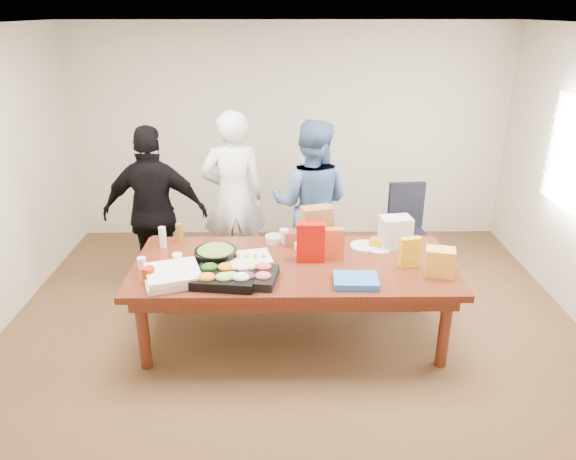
{
  "coord_description": "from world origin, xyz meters",
  "views": [
    {
      "loc": [
        -0.09,
        -4.22,
        2.82
      ],
      "look_at": [
        -0.05,
        0.1,
        1.03
      ],
      "focal_mm": 33.34,
      "sensor_mm": 36.0,
      "label": 1
    }
  ],
  "objects_px": {
    "sheet_cake": "(247,261)",
    "person_right": "(311,204)",
    "conference_table": "(293,300)",
    "salad_bowl": "(216,256)",
    "person_center": "(234,198)",
    "office_chair": "(408,233)"
  },
  "relations": [
    {
      "from": "sheet_cake",
      "to": "person_right",
      "type": "bearing_deg",
      "value": 48.47
    },
    {
      "from": "conference_table",
      "to": "person_right",
      "type": "distance_m",
      "value": 1.26
    },
    {
      "from": "sheet_cake",
      "to": "salad_bowl",
      "type": "xyz_separation_m",
      "value": [
        -0.28,
        0.05,
        0.02
      ]
    },
    {
      "from": "person_center",
      "to": "person_right",
      "type": "distance_m",
      "value": 0.83
    },
    {
      "from": "conference_table",
      "to": "salad_bowl",
      "type": "bearing_deg",
      "value": 177.96
    },
    {
      "from": "conference_table",
      "to": "salad_bowl",
      "type": "distance_m",
      "value": 0.81
    },
    {
      "from": "person_right",
      "to": "sheet_cake",
      "type": "distance_m",
      "value": 1.3
    },
    {
      "from": "person_center",
      "to": "sheet_cake",
      "type": "height_order",
      "value": "person_center"
    },
    {
      "from": "person_right",
      "to": "sheet_cake",
      "type": "xyz_separation_m",
      "value": [
        -0.61,
        -1.15,
        -0.11
      ]
    },
    {
      "from": "office_chair",
      "to": "person_center",
      "type": "xyz_separation_m",
      "value": [
        -1.93,
        -0.08,
        0.45
      ]
    },
    {
      "from": "person_right",
      "to": "salad_bowl",
      "type": "distance_m",
      "value": 1.42
    },
    {
      "from": "conference_table",
      "to": "sheet_cake",
      "type": "xyz_separation_m",
      "value": [
        -0.4,
        -0.02,
        0.41
      ]
    },
    {
      "from": "conference_table",
      "to": "sheet_cake",
      "type": "bearing_deg",
      "value": -176.7
    },
    {
      "from": "conference_table",
      "to": "salad_bowl",
      "type": "height_order",
      "value": "salad_bowl"
    },
    {
      "from": "person_center",
      "to": "sheet_cake",
      "type": "relative_size",
      "value": 4.54
    },
    {
      "from": "office_chair",
      "to": "salad_bowl",
      "type": "bearing_deg",
      "value": -151.85
    },
    {
      "from": "person_right",
      "to": "salad_bowl",
      "type": "relative_size",
      "value": 4.8
    },
    {
      "from": "salad_bowl",
      "to": "sheet_cake",
      "type": "bearing_deg",
      "value": -9.81
    },
    {
      "from": "person_center",
      "to": "person_right",
      "type": "xyz_separation_m",
      "value": [
        0.83,
        -0.09,
        -0.04
      ]
    },
    {
      "from": "office_chair",
      "to": "person_right",
      "type": "height_order",
      "value": "person_right"
    },
    {
      "from": "office_chair",
      "to": "salad_bowl",
      "type": "xyz_separation_m",
      "value": [
        -1.99,
        -1.27,
        0.32
      ]
    },
    {
      "from": "sheet_cake",
      "to": "conference_table",
      "type": "bearing_deg",
      "value": -10.14
    }
  ]
}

